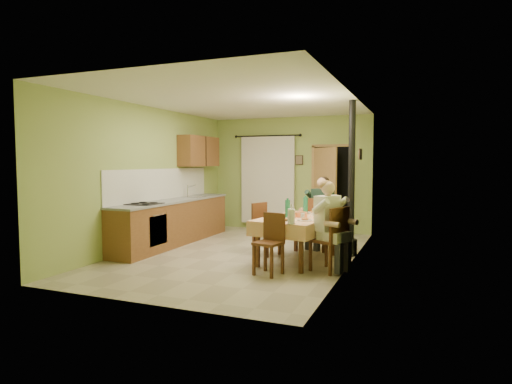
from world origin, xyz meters
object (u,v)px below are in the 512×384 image
at_px(chair_far, 321,235).
at_px(chair_left, 266,239).
at_px(chair_near, 269,256).
at_px(man_right, 329,215).
at_px(chair_right, 329,253).
at_px(dining_table, 298,239).
at_px(stove_flue, 351,199).
at_px(man_far, 322,205).

xyz_separation_m(chair_far, chair_left, (-0.84, -0.78, -0.00)).
distance_m(chair_near, chair_left, 1.39).
bearing_deg(chair_near, man_right, -133.89).
distance_m(chair_near, chair_right, 0.96).
height_order(dining_table, chair_left, chair_left).
bearing_deg(man_right, dining_table, 78.73).
bearing_deg(dining_table, chair_right, -29.02).
bearing_deg(man_right, chair_far, 43.94).
relative_size(chair_far, chair_left, 1.06).
distance_m(dining_table, chair_left, 0.75).
height_order(chair_left, man_right, man_right).
bearing_deg(stove_flue, chair_left, -161.25).
bearing_deg(chair_near, chair_right, -134.69).
xyz_separation_m(chair_left, stove_flue, (1.46, 0.49, 0.74)).
height_order(chair_right, man_right, man_right).
height_order(chair_near, chair_right, chair_right).
bearing_deg(chair_left, chair_right, 81.36).
xyz_separation_m(chair_far, chair_right, (0.49, -1.56, 0.00)).
bearing_deg(man_far, chair_left, -113.47).
bearing_deg(man_right, stove_flue, 20.55).
relative_size(man_far, stove_flue, 0.50).
xyz_separation_m(chair_near, stove_flue, (0.93, 1.78, 0.74)).
relative_size(chair_right, man_right, 0.73).
bearing_deg(stove_flue, chair_near, -117.59).
distance_m(chair_near, stove_flue, 2.14).
height_order(chair_right, man_far, man_far).
xyz_separation_m(chair_right, man_right, (-0.01, 0.01, 0.59)).
bearing_deg(stove_flue, chair_far, 154.80).
relative_size(chair_right, man_far, 0.73).
xyz_separation_m(man_far, man_right, (0.47, -1.56, 0.00)).
distance_m(chair_left, man_right, 1.64).
relative_size(dining_table, chair_right, 1.84).
bearing_deg(dining_table, chair_far, 90.84).
distance_m(chair_far, man_right, 1.72).
xyz_separation_m(dining_table, chair_right, (0.64, -0.50, -0.09)).
bearing_deg(chair_near, dining_table, -86.77).
xyz_separation_m(chair_near, man_right, (0.80, 0.53, 0.59)).
height_order(chair_far, chair_left, chair_far).
bearing_deg(stove_flue, dining_table, -134.79).
xyz_separation_m(dining_table, stove_flue, (0.76, 0.77, 0.64)).
relative_size(chair_far, man_right, 0.73).
height_order(man_far, man_right, same).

